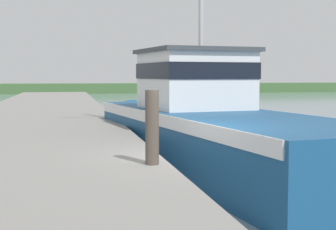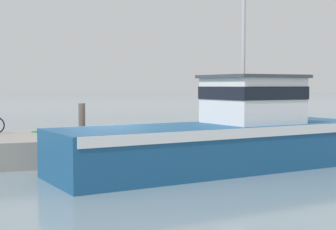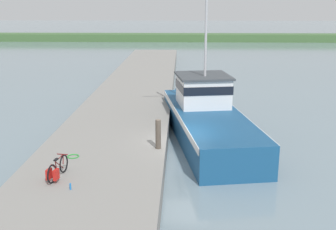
% 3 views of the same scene
% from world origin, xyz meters
% --- Properties ---
extents(ground_plane, '(320.00, 320.00, 0.00)m').
position_xyz_m(ground_plane, '(0.00, 0.00, 0.00)').
color(ground_plane, gray).
extents(dock_pier, '(5.76, 80.00, 1.00)m').
position_xyz_m(dock_pier, '(-3.64, 0.00, 0.50)').
color(dock_pier, gray).
rests_on(dock_pier, ground_plane).
extents(far_shoreline, '(180.00, 5.00, 1.39)m').
position_xyz_m(far_shoreline, '(30.00, 64.94, 0.69)').
color(far_shoreline, '#426638').
rests_on(far_shoreline, ground_plane).
extents(fishing_boat_main, '(5.30, 14.45, 9.53)m').
position_xyz_m(fishing_boat_main, '(1.32, 4.31, 1.20)').
color(fishing_boat_main, navy).
rests_on(fishing_boat_main, ground_plane).
extents(mooring_post, '(0.25, 0.25, 1.34)m').
position_xyz_m(mooring_post, '(-1.10, -0.69, 1.67)').
color(mooring_post, '#51473D').
rests_on(mooring_post, dock_pier).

